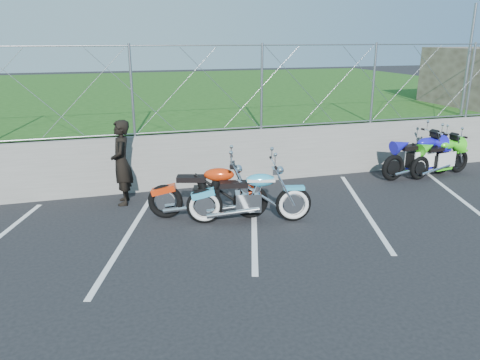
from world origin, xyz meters
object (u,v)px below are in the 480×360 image
object	(u,v)px
naked_orange	(209,194)
person_standing	(122,163)
sportbike_green	(441,159)
sportbike_blue	(419,158)
cruiser_turquoise	(251,198)

from	to	relation	value
naked_orange	person_standing	xyz separation A→B (m)	(-1.57, 1.36, 0.40)
naked_orange	sportbike_green	size ratio (longest dim) A/B	1.14
naked_orange	sportbike_green	world-z (taller)	naked_orange
naked_orange	sportbike_blue	world-z (taller)	naked_orange
sportbike_green	sportbike_blue	xyz separation A→B (m)	(-0.61, 0.07, 0.04)
cruiser_turquoise	sportbike_blue	size ratio (longest dim) A/B	1.06
sportbike_green	person_standing	world-z (taller)	person_standing
sportbike_green	sportbike_blue	size ratio (longest dim) A/B	0.91
naked_orange	sportbike_green	distance (m)	6.45
naked_orange	person_standing	bearing A→B (deg)	155.58
cruiser_turquoise	naked_orange	xyz separation A→B (m)	(-0.71, 0.43, 0.02)
sportbike_blue	sportbike_green	bearing A→B (deg)	-12.77
naked_orange	sportbike_green	xyz separation A→B (m)	(6.34, 1.16, -0.05)
sportbike_green	person_standing	size ratio (longest dim) A/B	1.12
cruiser_turquoise	sportbike_green	distance (m)	5.86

